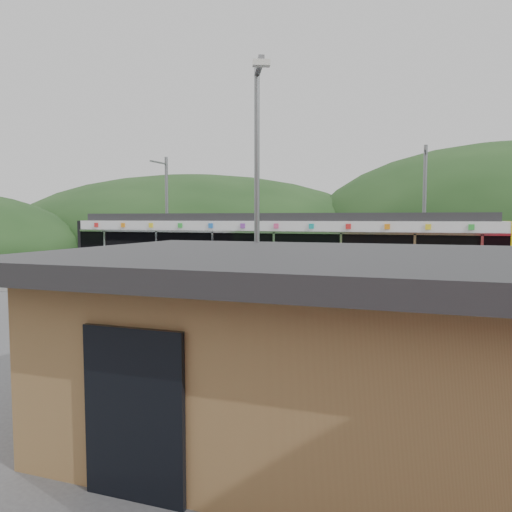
% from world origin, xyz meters
% --- Properties ---
extents(ground, '(120.00, 120.00, 0.00)m').
position_xyz_m(ground, '(0.00, 0.00, 0.00)').
color(ground, '#4C4C4F').
rests_on(ground, ground).
extents(hills, '(146.00, 149.00, 26.00)m').
position_xyz_m(hills, '(6.19, 5.29, 0.00)').
color(hills, '#1E3D19').
rests_on(hills, ground).
extents(platform, '(26.00, 3.20, 0.30)m').
position_xyz_m(platform, '(0.00, 3.30, 0.15)').
color(platform, '#9E9E99').
rests_on(platform, ground).
extents(yellow_line, '(26.00, 0.10, 0.01)m').
position_xyz_m(yellow_line, '(0.00, 2.00, 0.30)').
color(yellow_line, yellow).
rests_on(yellow_line, platform).
extents(train, '(20.44, 3.01, 3.74)m').
position_xyz_m(train, '(0.26, 6.00, 2.06)').
color(train, black).
rests_on(train, ground).
extents(catenary_mast_west, '(0.18, 1.80, 7.00)m').
position_xyz_m(catenary_mast_west, '(-7.00, 8.56, 3.65)').
color(catenary_mast_west, slate).
rests_on(catenary_mast_west, ground).
extents(catenary_mast_east, '(0.18, 1.80, 7.00)m').
position_xyz_m(catenary_mast_east, '(7.00, 8.56, 3.65)').
color(catenary_mast_east, slate).
rests_on(catenary_mast_east, ground).
extents(station_shelter, '(9.20, 6.20, 3.00)m').
position_xyz_m(station_shelter, '(6.00, -9.01, 1.55)').
color(station_shelter, olive).
rests_on(station_shelter, ground).
extents(lamp_post, '(0.58, 1.24, 6.84)m').
position_xyz_m(lamp_post, '(3.69, -6.23, 4.06)').
color(lamp_post, slate).
rests_on(lamp_post, ground).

